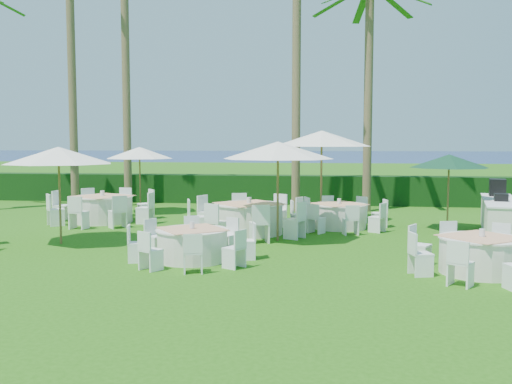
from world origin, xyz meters
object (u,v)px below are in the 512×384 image
at_px(umbrella_a, 59,155).
at_px(umbrella_c, 140,153).
at_px(banquet_table_e, 249,218).
at_px(umbrella_d, 322,139).
at_px(banquet_table_f, 339,215).
at_px(banquet_table_d, 103,208).
at_px(banquet_table_b, 192,244).
at_px(banquet_table_c, 481,254).
at_px(buffet_table, 499,215).
at_px(umbrella_b, 278,150).
at_px(umbrella_green, 449,161).

distance_m(umbrella_a, umbrella_c, 6.43).
height_order(banquet_table_e, umbrella_d, umbrella_d).
height_order(banquet_table_f, umbrella_d, umbrella_d).
xyz_separation_m(banquet_table_d, banquet_table_e, (5.07, -1.66, 0.00)).
xyz_separation_m(banquet_table_b, banquet_table_c, (5.98, -0.42, 0.02)).
bearing_deg(buffet_table, banquet_table_d, 177.38).
xyz_separation_m(umbrella_a, umbrella_c, (-0.15, 6.42, -0.05)).
height_order(umbrella_a, umbrella_d, umbrella_d).
xyz_separation_m(banquet_table_f, umbrella_a, (-7.07, -3.71, 1.87)).
bearing_deg(banquet_table_b, umbrella_b, 60.11).
height_order(banquet_table_b, umbrella_b, umbrella_b).
relative_size(banquet_table_d, umbrella_b, 1.19).
height_order(banquet_table_f, umbrella_c, umbrella_c).
distance_m(banquet_table_c, banquet_table_f, 6.31).
distance_m(banquet_table_d, umbrella_d, 7.48).
distance_m(banquet_table_d, umbrella_green, 10.87).
distance_m(umbrella_c, umbrella_d, 6.78).
bearing_deg(umbrella_c, umbrella_a, -88.69).
height_order(banquet_table_c, umbrella_d, umbrella_d).
xyz_separation_m(banquet_table_b, umbrella_a, (-3.85, 1.54, 1.89)).
height_order(banquet_table_f, umbrella_b, umbrella_b).
bearing_deg(umbrella_c, banquet_table_e, -41.54).
height_order(banquet_table_e, umbrella_green, umbrella_green).
relative_size(banquet_table_b, banquet_table_d, 0.81).
distance_m(banquet_table_c, umbrella_green, 5.76).
bearing_deg(banquet_table_c, umbrella_c, 139.95).
relative_size(umbrella_a, umbrella_b, 0.95).
bearing_deg(banquet_table_d, umbrella_green, -2.17).
relative_size(banquet_table_e, umbrella_c, 1.37).
bearing_deg(buffet_table, umbrella_c, 165.50).
bearing_deg(banquet_table_c, buffet_table, 71.67).
relative_size(banquet_table_b, buffet_table, 0.65).
relative_size(banquet_table_d, banquet_table_e, 1.01).
bearing_deg(umbrella_a, banquet_table_e, 26.78).
bearing_deg(umbrella_a, umbrella_green, 19.11).
xyz_separation_m(banquet_table_b, banquet_table_e, (0.67, 3.83, 0.09)).
xyz_separation_m(umbrella_c, buffet_table, (11.75, -3.04, -1.69)).
relative_size(banquet_table_b, banquet_table_f, 0.95).
xyz_separation_m(banquet_table_d, umbrella_a, (0.55, -3.94, 1.81)).
bearing_deg(umbrella_d, banquet_table_d, -170.58).
xyz_separation_m(banquet_table_c, umbrella_c, (-9.98, 8.39, 1.82)).
relative_size(umbrella_green, buffet_table, 0.53).
height_order(banquet_table_d, umbrella_a, umbrella_a).
bearing_deg(buffet_table, banquet_table_f, 175.85).
bearing_deg(umbrella_b, banquet_table_c, -36.18).
relative_size(umbrella_b, umbrella_green, 1.29).
distance_m(banquet_table_e, buffet_table, 7.16).
relative_size(banquet_table_d, banquet_table_f, 1.17).
bearing_deg(umbrella_a, banquet_table_c, -11.29).
relative_size(banquet_table_c, umbrella_green, 1.29).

